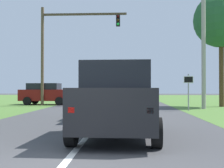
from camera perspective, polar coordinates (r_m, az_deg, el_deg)
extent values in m
plane|color=#424244|center=(15.33, -1.52, -6.02)|extent=(120.00, 120.00, 0.00)
cube|color=black|center=(8.54, 1.07, -4.26)|extent=(2.20, 4.55, 1.05)
cube|color=black|center=(8.75, 1.17, 1.54)|extent=(1.89, 2.84, 0.69)
cube|color=red|center=(6.47, -7.69, -4.91)|extent=(0.14, 0.07, 0.12)
cube|color=red|center=(6.31, 7.23, -5.01)|extent=(0.14, 0.07, 0.12)
cylinder|color=black|center=(10.07, -4.17, -6.72)|extent=(0.27, 0.73, 0.72)
cylinder|color=black|center=(9.95, 7.50, -6.78)|extent=(0.27, 0.73, 0.72)
cylinder|color=black|center=(7.37, -7.67, -8.91)|extent=(0.27, 0.73, 0.72)
cylinder|color=black|center=(7.20, 8.46, -9.10)|extent=(0.27, 0.73, 0.72)
cube|color=silver|center=(14.17, -0.33, -3.03)|extent=(2.00, 5.03, 0.89)
cube|color=black|center=(13.91, -0.40, 0.11)|extent=(1.72, 1.93, 0.65)
cube|color=#B8B8B8|center=(12.62, -0.83, -0.83)|extent=(1.85, 1.93, 0.20)
cube|color=red|center=(11.80, -5.00, -3.26)|extent=(0.14, 0.06, 0.12)
cube|color=red|center=(11.67, 2.65, -3.29)|extent=(0.14, 0.06, 0.12)
cylinder|color=black|center=(15.83, -3.39, -4.40)|extent=(0.24, 0.80, 0.80)
cylinder|color=black|center=(15.71, 3.58, -4.43)|extent=(0.24, 0.80, 0.80)
cylinder|color=black|center=(12.77, -5.14, -5.27)|extent=(0.24, 0.80, 0.80)
cylinder|color=black|center=(12.61, 3.53, -5.33)|extent=(0.24, 0.80, 0.80)
cylinder|color=brown|center=(25.14, -13.05, 5.14)|extent=(0.24, 0.24, 7.96)
cube|color=#4C3D2B|center=(25.02, -5.28, 13.01)|extent=(6.83, 0.16, 0.16)
cube|color=black|center=(24.67, 1.16, 11.90)|extent=(0.32, 0.28, 0.90)
sphere|color=black|center=(24.59, 1.15, 12.66)|extent=(0.22, 0.22, 0.22)
sphere|color=black|center=(24.52, 1.15, 11.98)|extent=(0.22, 0.22, 0.22)
sphere|color=#1ED83F|center=(24.46, 1.15, 11.29)|extent=(0.22, 0.22, 0.22)
cylinder|color=gray|center=(19.20, 14.27, -1.53)|extent=(0.08, 0.08, 2.28)
cube|color=white|center=(19.18, 14.28, 0.82)|extent=(0.60, 0.03, 0.44)
cube|color=black|center=(19.16, 14.29, 0.82)|extent=(0.52, 0.01, 0.36)
cylinder|color=#4C351E|center=(24.03, 20.02, 1.88)|extent=(0.36, 0.36, 4.98)
sphere|color=#24572F|center=(24.55, 19.97, 11.34)|extent=(4.13, 4.13, 4.13)
cube|color=maroon|center=(26.01, -12.26, -2.06)|extent=(4.35, 2.03, 0.93)
cube|color=black|center=(26.06, -12.71, -0.45)|extent=(2.63, 1.75, 0.53)
cube|color=red|center=(24.71, -8.08, -2.03)|extent=(0.06, 0.14, 0.12)
cube|color=red|center=(26.24, -7.33, -1.96)|extent=(0.06, 0.14, 0.12)
cylinder|color=black|center=(25.54, -15.75, -3.12)|extent=(0.69, 0.25, 0.68)
cylinder|color=black|center=(27.33, -14.36, -2.97)|extent=(0.69, 0.25, 0.68)
cylinder|color=black|center=(24.75, -9.95, -3.22)|extent=(0.69, 0.25, 0.68)
cylinder|color=black|center=(26.59, -8.92, -3.05)|extent=(0.69, 0.25, 0.68)
cylinder|color=#9E998E|center=(21.43, 16.94, 8.13)|extent=(0.28, 0.28, 9.41)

